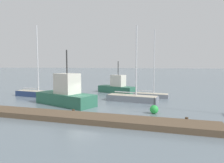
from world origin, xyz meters
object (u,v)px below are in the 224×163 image
(sailboat_3, at_px, (36,93))
(channel_buoy_0, at_px, (154,109))
(sailboat_2, at_px, (132,97))
(fishing_boat_1, at_px, (66,94))
(fishing_boat_0, at_px, (117,87))
(sailboat_1, at_px, (151,94))

(sailboat_3, height_order, channel_buoy_0, sailboat_3)
(sailboat_2, distance_m, fishing_boat_1, 7.67)
(sailboat_3, relative_size, fishing_boat_0, 1.52)
(sailboat_3, distance_m, fishing_boat_1, 7.88)
(sailboat_2, relative_size, sailboat_3, 0.92)
(sailboat_1, bearing_deg, sailboat_2, -112.23)
(sailboat_1, xyz_separation_m, channel_buoy_0, (1.16, -8.98, -0.02))
(fishing_boat_0, bearing_deg, channel_buoy_0, -40.88)
(fishing_boat_1, height_order, channel_buoy_0, fishing_boat_1)
(sailboat_2, bearing_deg, sailboat_1, 70.67)
(sailboat_1, relative_size, sailboat_2, 1.01)
(sailboat_1, height_order, sailboat_2, sailboat_1)
(sailboat_3, xyz_separation_m, fishing_boat_1, (6.84, -3.87, 0.62))
(sailboat_3, bearing_deg, sailboat_1, 19.59)
(fishing_boat_1, bearing_deg, fishing_boat_0, 94.42)
(sailboat_3, bearing_deg, channel_buoy_0, -12.03)
(sailboat_2, xyz_separation_m, channel_buoy_0, (2.99, -5.32, -0.09))
(sailboat_1, height_order, fishing_boat_1, sailboat_1)
(sailboat_2, height_order, fishing_boat_0, sailboat_2)
(sailboat_1, xyz_separation_m, fishing_boat_1, (-8.35, -7.65, 0.73))
(sailboat_2, xyz_separation_m, fishing_boat_1, (-6.52, -3.99, 0.66))
(fishing_boat_0, xyz_separation_m, fishing_boat_1, (-2.83, -10.65, 0.19))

